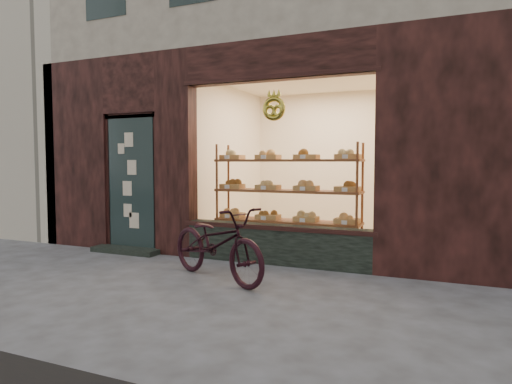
% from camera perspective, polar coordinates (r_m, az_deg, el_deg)
% --- Properties ---
extents(ground, '(90.00, 90.00, 0.00)m').
position_cam_1_polar(ground, '(4.88, -11.93, -13.32)').
color(ground, '#444444').
extents(display_shelf, '(2.20, 0.45, 1.70)m').
position_cam_1_polar(display_shelf, '(6.76, 3.88, -1.05)').
color(display_shelf, brown).
rests_on(display_shelf, ground).
extents(bicycle, '(1.81, 1.26, 0.90)m').
position_cam_1_polar(bicycle, '(5.57, -4.91, -6.36)').
color(bicycle, black).
rests_on(bicycle, ground).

